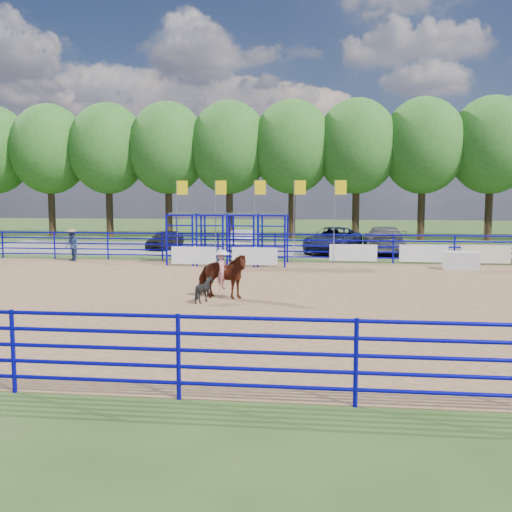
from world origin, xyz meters
name	(u,v)px	position (x,y,z in m)	size (l,w,h in m)	color
ground	(251,296)	(0.00, 0.00, 0.00)	(120.00, 120.00, 0.00)	#3B5622
arena_dirt	(251,296)	(0.00, 0.00, 0.01)	(30.00, 20.00, 0.02)	#9E754F
gravel_strip	(284,249)	(0.00, 17.00, 0.01)	(40.00, 10.00, 0.01)	gray
announcer_table	(461,261)	(8.85, 7.94, 0.44)	(1.57, 0.73, 0.84)	silver
horse_and_rider	(222,274)	(-0.90, -0.63, 0.86)	(1.95, 1.13, 2.25)	#5B2212
calf	(204,290)	(-1.37, -1.30, 0.43)	(0.67, 0.75, 0.83)	black
spectator_cowboy	(72,245)	(-10.60, 9.08, 0.86)	(0.98, 0.98, 1.66)	navy
car_a	(165,239)	(-7.63, 16.29, 0.62)	(1.45, 3.60, 1.23)	black
car_b	(245,240)	(-2.35, 15.72, 0.68)	(1.41, 4.04, 1.33)	gray
car_c	(333,240)	(3.07, 15.11, 0.77)	(2.53, 5.50, 1.53)	#161A39
car_d	(384,240)	(6.07, 15.11, 0.82)	(2.26, 5.55, 1.61)	#555457
perimeter_fence	(251,275)	(0.00, 0.00, 0.75)	(30.10, 20.10, 1.50)	#0A08BC
chute_assembly	(235,239)	(-1.90, 8.84, 1.26)	(19.32, 2.41, 4.20)	#0A08BC
treeline	(292,143)	(0.00, 26.00, 7.53)	(56.40, 6.40, 11.24)	#3F2B19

